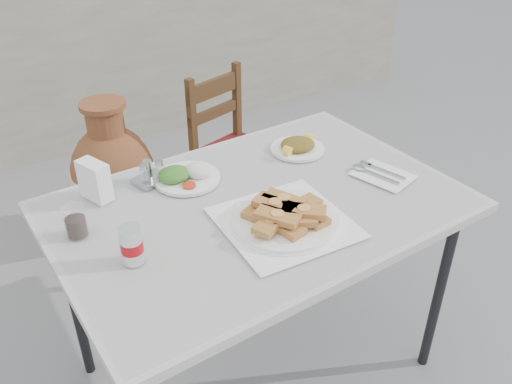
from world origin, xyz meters
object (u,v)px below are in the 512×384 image
salad_rice_plate (186,175)px  terracotta_urn (114,175)px  napkin_holder (95,180)px  pide_plate (285,214)px  salad_chopped_plate (298,146)px  cola_glass (76,223)px  soda_can (132,245)px  condiment_caddy (151,175)px  chair (233,152)px  cafe_table (258,215)px

salad_rice_plate → terracotta_urn: size_ratio=0.31×
salad_rice_plate → napkin_holder: bearing=170.5°
pide_plate → napkin_holder: (-0.46, 0.45, 0.03)m
salad_chopped_plate → cola_glass: 0.90m
pide_plate → soda_can: (-0.48, 0.07, 0.02)m
cola_glass → condiment_caddy: bearing=30.0°
salad_rice_plate → cola_glass: cola_glass is taller
salad_chopped_plate → terracotta_urn: 1.19m
condiment_caddy → pide_plate: bearing=-59.9°
chair → terracotta_urn: bearing=140.9°
salad_rice_plate → soda_can: 0.47m
cola_glass → cafe_table: bearing=-12.7°
pide_plate → condiment_caddy: size_ratio=2.97×
cafe_table → condiment_caddy: condiment_caddy is taller
salad_rice_plate → soda_can: soda_can is taller
salad_chopped_plate → chair: 0.83m
pide_plate → salad_rice_plate: (-0.15, 0.40, -0.01)m
chair → pide_plate: bearing=-127.5°
napkin_holder → condiment_caddy: bearing=-19.4°
soda_can → napkin_holder: size_ratio=0.87×
salad_rice_plate → napkin_holder: size_ratio=1.76×
cafe_table → salad_chopped_plate: bearing=35.9°
cafe_table → pide_plate: pide_plate is taller
cafe_table → chair: (0.43, 0.97, -0.31)m
cola_glass → chair: (1.01, 0.84, -0.41)m
soda_can → terracotta_urn: 1.43m
pide_plate → terracotta_urn: size_ratio=0.52×
chair → salad_chopped_plate: bearing=-115.0°
salad_chopped_plate → napkin_holder: 0.79m
napkin_holder → condiment_caddy: size_ratio=0.99×
salad_rice_plate → salad_chopped_plate: bearing=-2.2°
salad_chopped_plate → chair: (0.11, 0.73, -0.39)m
cafe_table → salad_rice_plate: bearing=120.2°
chair → salad_rice_plate: bearing=-145.8°
salad_rice_plate → napkin_holder: 0.32m
cola_glass → terracotta_urn: cola_glass is taller
salad_chopped_plate → terracotta_urn: (-0.49, 0.98, -0.48)m
salad_chopped_plate → cafe_table: bearing=-144.1°
soda_can → salad_rice_plate: bearing=46.1°
cafe_table → salad_chopped_plate: (0.33, 0.24, 0.08)m
salad_rice_plate → cola_glass: (-0.43, -0.12, 0.02)m
napkin_holder → chair: size_ratio=0.15×
salad_chopped_plate → terracotta_urn: bearing=116.4°
cafe_table → napkin_holder: size_ratio=10.29×
napkin_holder → cola_glass: bearing=-144.3°
cafe_table → soda_can: bearing=-170.2°
cola_glass → condiment_caddy: (0.31, 0.18, -0.02)m
cafe_table → cola_glass: cola_glass is taller
cafe_table → chair: chair is taller
cola_glass → condiment_caddy: 0.36m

